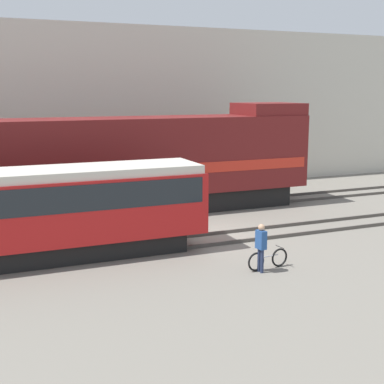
{
  "coord_description": "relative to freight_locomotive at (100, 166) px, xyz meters",
  "views": [
    {
      "loc": [
        -8.76,
        -19.17,
        5.81
      ],
      "look_at": [
        -0.68,
        0.21,
        1.8
      ],
      "focal_mm": 50.0,
      "sensor_mm": 36.0,
      "label": 1
    }
  ],
  "objects": [
    {
      "name": "track_near",
      "position": [
        3.32,
        -5.69,
        -2.33
      ],
      "size": [
        60.0,
        1.5,
        0.14
      ],
      "color": "#47423D",
      "rests_on": "ground"
    },
    {
      "name": "freight_locomotive",
      "position": [
        0.0,
        0.0,
        0.0
      ],
      "size": [
        20.96,
        3.04,
        5.16
      ],
      "color": "black",
      "rests_on": "ground"
    },
    {
      "name": "ground_plane",
      "position": [
        3.32,
        -4.9,
        -2.4
      ],
      "size": [
        120.0,
        120.0,
        0.0
      ],
      "primitive_type": "plane",
      "color": "slate"
    },
    {
      "name": "streetcar",
      "position": [
        -3.8,
        -5.69,
        -0.58
      ],
      "size": [
        12.3,
        2.54,
        3.18
      ],
      "color": "black",
      "rests_on": "ground"
    },
    {
      "name": "person",
      "position": [
        2.98,
        -9.65,
        -1.43
      ],
      "size": [
        0.26,
        0.38,
        1.6
      ],
      "color": "#232D4C",
      "rests_on": "ground"
    },
    {
      "name": "building_backdrop",
      "position": [
        3.32,
        8.79,
        2.32
      ],
      "size": [
        42.84,
        6.0,
        9.44
      ],
      "color": "beige",
      "rests_on": "ground"
    },
    {
      "name": "bicycle",
      "position": [
        3.37,
        -9.46,
        -2.08
      ],
      "size": [
        1.58,
        0.44,
        0.69
      ],
      "color": "black",
      "rests_on": "ground"
    },
    {
      "name": "track_far",
      "position": [
        3.32,
        0.0,
        -2.33
      ],
      "size": [
        60.0,
        1.51,
        0.14
      ],
      "color": "#47423D",
      "rests_on": "ground"
    }
  ]
}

